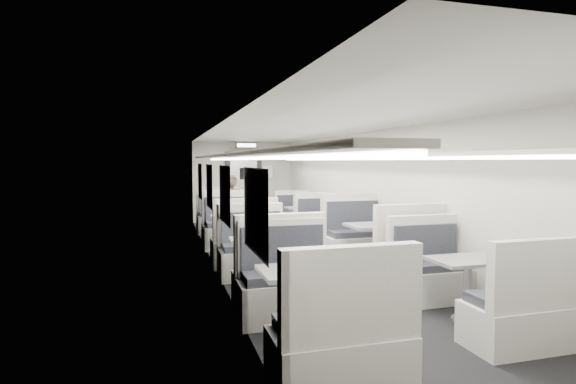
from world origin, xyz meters
TOP-DOWN VIEW (x-y plane):
  - room at (0.00, 0.00)m, footprint 3.24×12.24m
  - booth_left_a at (-1.00, 3.20)m, footprint 1.06×2.16m
  - booth_left_b at (-1.00, 1.09)m, footprint 1.11×2.25m
  - booth_left_c at (-1.00, -1.34)m, footprint 1.06×2.15m
  - booth_left_d at (-1.00, -3.34)m, footprint 1.11×2.26m
  - booth_right_a at (1.00, 3.23)m, footprint 0.96×1.94m
  - booth_right_b at (1.00, 1.16)m, footprint 1.03×2.09m
  - booth_right_c at (1.00, -0.84)m, footprint 1.14×2.31m
  - booth_right_d at (1.00, -3.12)m, footprint 1.02×2.08m
  - passenger at (-0.87, 2.48)m, footprint 0.64×0.52m
  - window_a at (-1.49, 3.40)m, footprint 0.02×1.18m
  - window_b at (-1.49, 1.20)m, footprint 0.02×1.18m
  - window_c at (-1.49, -1.00)m, footprint 0.02×1.18m
  - window_d at (-1.49, -3.20)m, footprint 0.02×1.18m
  - luggage_rack_left at (-1.24, -0.30)m, footprint 0.46×10.40m
  - luggage_rack_right at (1.24, -0.30)m, footprint 0.46×10.40m
  - vestibule_door at (0.00, 5.93)m, footprint 1.10×0.13m
  - exit_sign at (0.00, 5.44)m, footprint 0.62×0.12m
  - wall_notice at (0.75, 5.92)m, footprint 0.32×0.02m

SIDE VIEW (x-z plane):
  - booth_right_a at x=1.00m, z-range -0.17..0.87m
  - booth_right_d at x=1.00m, z-range -0.18..0.93m
  - booth_right_b at x=1.00m, z-range -0.19..0.93m
  - booth_left_c at x=-1.00m, z-range -0.19..0.96m
  - booth_left_a at x=-1.00m, z-range -0.19..0.96m
  - booth_left_b at x=-1.00m, z-range -0.20..1.00m
  - booth_left_d at x=-1.00m, z-range -0.20..1.01m
  - booth_right_c at x=1.00m, z-range -0.20..1.03m
  - passenger at x=-0.87m, z-range 0.00..1.53m
  - vestibule_door at x=0.00m, z-range -0.01..2.09m
  - room at x=0.00m, z-range -0.12..2.52m
  - window_a at x=-1.49m, z-range 0.93..1.77m
  - window_b at x=-1.49m, z-range 0.93..1.77m
  - window_c at x=-1.49m, z-range 0.93..1.77m
  - window_d at x=-1.49m, z-range 0.93..1.77m
  - wall_notice at x=0.75m, z-range 1.30..1.70m
  - luggage_rack_left at x=-1.24m, z-range 1.87..1.96m
  - luggage_rack_right at x=1.24m, z-range 1.87..1.96m
  - exit_sign at x=0.00m, z-range 2.20..2.36m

